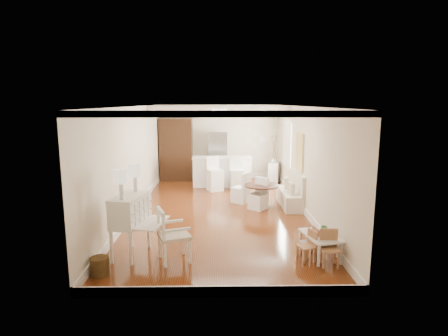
{
  "coord_description": "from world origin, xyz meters",
  "views": [
    {
      "loc": [
        -0.02,
        -9.72,
        2.92
      ],
      "look_at": [
        0.13,
        0.3,
        1.14
      ],
      "focal_mm": 30.0,
      "sensor_mm": 36.0,
      "label": 1
    }
  ],
  "objects_px": {
    "kids_chair_c": "(330,248)",
    "sideboard": "(274,173)",
    "gustavian_armchair": "(174,235)",
    "kids_chair_a": "(306,246)",
    "bar_stool_left": "(215,174)",
    "secretary_bureau": "(130,226)",
    "slip_chair_near": "(258,194)",
    "dining_table": "(262,196)",
    "kids_table": "(320,246)",
    "kids_chair_b": "(309,242)",
    "bar_stool_right": "(236,174)",
    "wicker_basket": "(100,266)",
    "pantry_cabinet": "(176,150)",
    "fridge": "(227,156)",
    "slip_chair_far": "(241,187)",
    "breakfast_counter": "(222,172)"
  },
  "relations": [
    {
      "from": "breakfast_counter",
      "to": "sideboard",
      "type": "height_order",
      "value": "breakfast_counter"
    },
    {
      "from": "bar_stool_left",
      "to": "sideboard",
      "type": "bearing_deg",
      "value": 6.43
    },
    {
      "from": "kids_chair_c",
      "to": "sideboard",
      "type": "relative_size",
      "value": 0.86
    },
    {
      "from": "kids_chair_a",
      "to": "slip_chair_near",
      "type": "distance_m",
      "value": 3.48
    },
    {
      "from": "kids_table",
      "to": "kids_chair_c",
      "type": "relative_size",
      "value": 1.33
    },
    {
      "from": "gustavian_armchair",
      "to": "bar_stool_left",
      "type": "bearing_deg",
      "value": -27.73
    },
    {
      "from": "slip_chair_near",
      "to": "breakfast_counter",
      "type": "distance_m",
      "value": 3.04
    },
    {
      "from": "kids_chair_c",
      "to": "slip_chair_near",
      "type": "distance_m",
      "value": 3.75
    },
    {
      "from": "bar_stool_right",
      "to": "pantry_cabinet",
      "type": "bearing_deg",
      "value": 134.82
    },
    {
      "from": "breakfast_counter",
      "to": "kids_table",
      "type": "bearing_deg",
      "value": -73.6
    },
    {
      "from": "secretary_bureau",
      "to": "wicker_basket",
      "type": "bearing_deg",
      "value": -101.66
    },
    {
      "from": "kids_chair_c",
      "to": "wicker_basket",
      "type": "bearing_deg",
      "value": -171.73
    },
    {
      "from": "kids_chair_b",
      "to": "slip_chair_far",
      "type": "relative_size",
      "value": 0.65
    },
    {
      "from": "breakfast_counter",
      "to": "bar_stool_left",
      "type": "height_order",
      "value": "bar_stool_left"
    },
    {
      "from": "bar_stool_left",
      "to": "bar_stool_right",
      "type": "distance_m",
      "value": 0.73
    },
    {
      "from": "secretary_bureau",
      "to": "breakfast_counter",
      "type": "height_order",
      "value": "secretary_bureau"
    },
    {
      "from": "kids_chair_c",
      "to": "pantry_cabinet",
      "type": "xyz_separation_m",
      "value": [
        -3.57,
        7.6,
        0.82
      ]
    },
    {
      "from": "wicker_basket",
      "to": "slip_chair_near",
      "type": "relative_size",
      "value": 0.37
    },
    {
      "from": "dining_table",
      "to": "kids_table",
      "type": "bearing_deg",
      "value": -77.83
    },
    {
      "from": "secretary_bureau",
      "to": "wicker_basket",
      "type": "height_order",
      "value": "secretary_bureau"
    },
    {
      "from": "secretary_bureau",
      "to": "slip_chair_near",
      "type": "distance_m",
      "value": 4.17
    },
    {
      "from": "secretary_bureau",
      "to": "sideboard",
      "type": "relative_size",
      "value": 1.54
    },
    {
      "from": "secretary_bureau",
      "to": "bar_stool_right",
      "type": "bearing_deg",
      "value": 78.75
    },
    {
      "from": "kids_chair_a",
      "to": "breakfast_counter",
      "type": "relative_size",
      "value": 0.29
    },
    {
      "from": "slip_chair_far",
      "to": "fridge",
      "type": "xyz_separation_m",
      "value": [
        -0.33,
        3.23,
        0.45
      ]
    },
    {
      "from": "wicker_basket",
      "to": "slip_chair_far",
      "type": "xyz_separation_m",
      "value": [
        2.68,
        4.64,
        0.29
      ]
    },
    {
      "from": "kids_table",
      "to": "kids_chair_b",
      "type": "relative_size",
      "value": 1.51
    },
    {
      "from": "slip_chair_far",
      "to": "bar_stool_right",
      "type": "bearing_deg",
      "value": -142.95
    },
    {
      "from": "wicker_basket",
      "to": "bar_stool_right",
      "type": "bearing_deg",
      "value": 67.22
    },
    {
      "from": "kids_chair_b",
      "to": "pantry_cabinet",
      "type": "bearing_deg",
      "value": -165.86
    },
    {
      "from": "gustavian_armchair",
      "to": "kids_chair_a",
      "type": "bearing_deg",
      "value": -112.09
    },
    {
      "from": "kids_chair_b",
      "to": "slip_chair_near",
      "type": "xyz_separation_m",
      "value": [
        -0.63,
        3.25,
        0.14
      ]
    },
    {
      "from": "secretary_bureau",
      "to": "kids_table",
      "type": "bearing_deg",
      "value": 9.63
    },
    {
      "from": "bar_stool_left",
      "to": "fridge",
      "type": "bearing_deg",
      "value": 52.76
    },
    {
      "from": "wicker_basket",
      "to": "slip_chair_near",
      "type": "height_order",
      "value": "slip_chair_near"
    },
    {
      "from": "kids_chair_c",
      "to": "slip_chair_near",
      "type": "relative_size",
      "value": 0.77
    },
    {
      "from": "wicker_basket",
      "to": "sideboard",
      "type": "distance_m",
      "value": 8.37
    },
    {
      "from": "pantry_cabinet",
      "to": "fridge",
      "type": "height_order",
      "value": "pantry_cabinet"
    },
    {
      "from": "kids_table",
      "to": "sideboard",
      "type": "bearing_deg",
      "value": 89.24
    },
    {
      "from": "kids_chair_b",
      "to": "slip_chair_near",
      "type": "bearing_deg",
      "value": -179.39
    },
    {
      "from": "slip_chair_far",
      "to": "bar_stool_right",
      "type": "distance_m",
      "value": 1.62
    },
    {
      "from": "bar_stool_left",
      "to": "secretary_bureau",
      "type": "bearing_deg",
      "value": -129.42
    },
    {
      "from": "kids_chair_a",
      "to": "slip_chair_far",
      "type": "xyz_separation_m",
      "value": [
        -0.97,
        4.13,
        0.15
      ]
    },
    {
      "from": "dining_table",
      "to": "kids_chair_c",
      "type": "bearing_deg",
      "value": -78.12
    },
    {
      "from": "secretary_bureau",
      "to": "kids_chair_b",
      "type": "height_order",
      "value": "secretary_bureau"
    },
    {
      "from": "wicker_basket",
      "to": "sideboard",
      "type": "relative_size",
      "value": 0.41
    },
    {
      "from": "bar_stool_left",
      "to": "gustavian_armchair",
      "type": "bearing_deg",
      "value": -120.26
    },
    {
      "from": "kids_chair_b",
      "to": "dining_table",
      "type": "bearing_deg",
      "value": 178.35
    },
    {
      "from": "pantry_cabinet",
      "to": "kids_chair_c",
      "type": "bearing_deg",
      "value": -64.86
    },
    {
      "from": "kids_table",
      "to": "bar_stool_right",
      "type": "height_order",
      "value": "bar_stool_right"
    }
  ]
}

